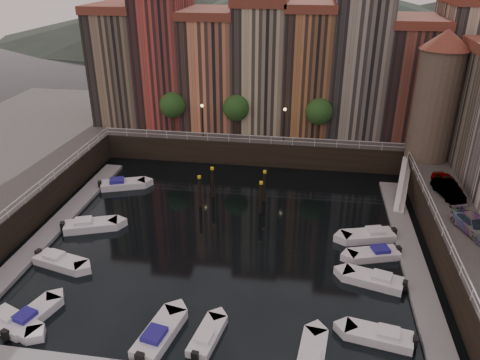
% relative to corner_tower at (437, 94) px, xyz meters
% --- Properties ---
extents(ground, '(200.00, 200.00, 0.00)m').
position_rel_corner_tower_xyz_m(ground, '(-20.00, -14.50, -10.19)').
color(ground, black).
rests_on(ground, ground).
extents(quay_far, '(80.00, 20.00, 3.00)m').
position_rel_corner_tower_xyz_m(quay_far, '(-20.00, 11.50, -8.69)').
color(quay_far, black).
rests_on(quay_far, ground).
extents(dock_left, '(2.00, 28.00, 0.35)m').
position_rel_corner_tower_xyz_m(dock_left, '(-36.20, -15.50, -10.02)').
color(dock_left, gray).
rests_on(dock_left, ground).
extents(dock_right, '(2.00, 28.00, 0.35)m').
position_rel_corner_tower_xyz_m(dock_right, '(-3.80, -15.50, -10.02)').
color(dock_right, gray).
rests_on(dock_right, ground).
extents(mountains, '(145.00, 100.00, 18.00)m').
position_rel_corner_tower_xyz_m(mountains, '(-18.28, 95.50, -2.28)').
color(mountains, '#2D382D').
rests_on(mountains, ground).
extents(far_terrace, '(48.70, 10.30, 17.50)m').
position_rel_corner_tower_xyz_m(far_terrace, '(-16.69, 9.00, 0.76)').
color(far_terrace, '#7E6B50').
rests_on(far_terrace, quay_far).
extents(corner_tower, '(5.20, 5.20, 13.80)m').
position_rel_corner_tower_xyz_m(corner_tower, '(0.00, 0.00, 0.00)').
color(corner_tower, '#6B5B4C').
rests_on(corner_tower, quay_right).
extents(promenade_trees, '(21.20, 3.20, 5.20)m').
position_rel_corner_tower_xyz_m(promenade_trees, '(-21.33, 3.70, -3.61)').
color(promenade_trees, black).
rests_on(promenade_trees, quay_far).
extents(street_lamps, '(10.36, 0.36, 4.18)m').
position_rel_corner_tower_xyz_m(street_lamps, '(-21.00, 2.70, -4.30)').
color(street_lamps, black).
rests_on(street_lamps, quay_far).
extents(railings, '(36.08, 34.04, 0.52)m').
position_rel_corner_tower_xyz_m(railings, '(-20.00, -9.62, -6.41)').
color(railings, white).
rests_on(railings, ground).
extents(gangway, '(2.78, 8.32, 3.73)m').
position_rel_corner_tower_xyz_m(gangway, '(-2.90, -4.50, -8.28)').
color(gangway, white).
rests_on(gangway, ground).
extents(mooring_pilings, '(6.71, 2.98, 3.78)m').
position_rel_corner_tower_xyz_m(mooring_pilings, '(-20.23, -8.56, -8.54)').
color(mooring_pilings, black).
rests_on(mooring_pilings, ground).
extents(boat_left_0, '(4.60, 3.08, 1.04)m').
position_rel_corner_tower_xyz_m(boat_left_0, '(-32.41, -28.46, -9.84)').
color(boat_left_0, white).
rests_on(boat_left_0, ground).
extents(boat_left_1, '(4.90, 2.78, 1.10)m').
position_rel_corner_tower_xyz_m(boat_left_1, '(-32.82, -21.26, -9.82)').
color(boat_left_1, white).
rests_on(boat_left_1, ground).
extents(boat_left_2, '(5.22, 3.41, 1.18)m').
position_rel_corner_tower_xyz_m(boat_left_2, '(-32.88, -15.47, -9.80)').
color(boat_left_2, white).
rests_on(boat_left_2, ground).
extents(boat_left_4, '(5.16, 3.39, 1.16)m').
position_rel_corner_tower_xyz_m(boat_left_4, '(-33.19, -6.58, -9.80)').
color(boat_left_4, white).
rests_on(boat_left_4, ground).
extents(boat_right_0, '(4.76, 2.44, 1.07)m').
position_rel_corner_tower_xyz_m(boat_right_0, '(-7.49, -25.95, -9.83)').
color(boat_right_0, white).
rests_on(boat_right_0, ground).
extents(boat_right_1, '(4.94, 2.92, 1.11)m').
position_rel_corner_tower_xyz_m(boat_right_1, '(-7.24, -19.84, -9.82)').
color(boat_right_1, white).
rests_on(boat_right_1, ground).
extents(boat_right_2, '(4.65, 2.85, 1.04)m').
position_rel_corner_tower_xyz_m(boat_right_2, '(-6.85, -16.18, -9.84)').
color(boat_right_2, white).
rests_on(boat_right_2, ground).
extents(boat_right_3, '(5.10, 3.02, 1.14)m').
position_rel_corner_tower_xyz_m(boat_right_3, '(-7.06, -13.32, -9.81)').
color(boat_right_3, white).
rests_on(boat_right_3, ground).
extents(boat_near_0, '(2.81, 4.67, 1.05)m').
position_rel_corner_tower_xyz_m(boat_near_0, '(-31.54, -27.73, -9.84)').
color(boat_near_0, white).
rests_on(boat_near_0, ground).
extents(boat_near_1, '(2.76, 5.23, 1.17)m').
position_rel_corner_tower_xyz_m(boat_near_1, '(-22.12, -28.10, -9.80)').
color(boat_near_1, white).
rests_on(boat_near_1, ground).
extents(boat_near_2, '(2.15, 4.22, 0.95)m').
position_rel_corner_tower_xyz_m(boat_near_2, '(-18.93, -27.72, -9.88)').
color(boat_near_2, white).
rests_on(boat_near_2, ground).
extents(boat_near_3, '(2.14, 4.62, 1.04)m').
position_rel_corner_tower_xyz_m(boat_near_3, '(-12.00, -28.33, -9.84)').
color(boat_near_3, white).
rests_on(boat_near_3, ground).
extents(car_a, '(2.48, 4.23, 1.35)m').
position_rel_corner_tower_xyz_m(car_a, '(0.27, -8.12, -6.52)').
color(car_a, gray).
rests_on(car_a, quay_right).
extents(car_b, '(2.42, 4.35, 1.36)m').
position_rel_corner_tower_xyz_m(car_b, '(0.02, -9.66, -6.51)').
color(car_b, gray).
rests_on(car_b, quay_right).
extents(car_c, '(3.37, 5.05, 1.36)m').
position_rel_corner_tower_xyz_m(car_c, '(0.54, -15.95, -6.51)').
color(car_c, gray).
rests_on(car_c, quay_right).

